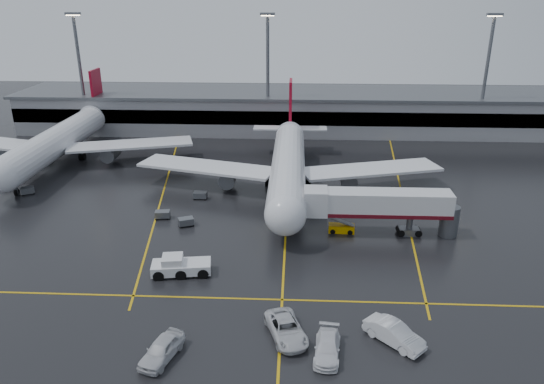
{
  "coord_description": "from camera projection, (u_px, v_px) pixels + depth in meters",
  "views": [
    {
      "loc": [
        1.11,
        -66.84,
        29.59
      ],
      "look_at": [
        -2.0,
        -2.0,
        4.0
      ],
      "focal_mm": 33.84,
      "sensor_mm": 36.0,
      "label": 1
    }
  ],
  "objects": [
    {
      "name": "service_van_a",
      "position": [
        286.0,
        329.0,
        46.68
      ],
      "size": [
        4.63,
        6.69,
        1.7
      ],
      "primitive_type": "imported",
      "rotation": [
        0.0,
        0.0,
        0.33
      ],
      "color": "silver",
      "rests_on": "ground"
    },
    {
      "name": "jet_bridge",
      "position": [
        379.0,
        206.0,
        65.47
      ],
      "size": [
        19.9,
        3.4,
        6.05
      ],
      "color": "silver",
      "rests_on": "ground"
    },
    {
      "name": "apron_line_stop",
      "position": [
        282.0,
        300.0,
        52.57
      ],
      "size": [
        60.0,
        0.25,
        0.02
      ],
      "primitive_type": "cube",
      "color": "gold",
      "rests_on": "ground"
    },
    {
      "name": "light_mast_right",
      "position": [
        487.0,
        70.0,
        104.95
      ],
      "size": [
        3.0,
        1.2,
        25.45
      ],
      "color": "#595B60",
      "rests_on": "ground"
    },
    {
      "name": "service_van_b",
      "position": [
        327.0,
        347.0,
        44.39
      ],
      "size": [
        2.75,
        5.56,
        1.55
      ],
      "primitive_type": "imported",
      "rotation": [
        0.0,
        0.0,
        -0.11
      ],
      "color": "white",
      "rests_on": "ground"
    },
    {
      "name": "service_van_c",
      "position": [
        394.0,
        333.0,
        45.9
      ],
      "size": [
        5.46,
        5.49,
        1.89
      ],
      "primitive_type": "imported",
      "rotation": [
        0.0,
        0.0,
        0.78
      ],
      "color": "silver",
      "rests_on": "ground"
    },
    {
      "name": "light_mast_left",
      "position": [
        80.0,
        67.0,
        108.74
      ],
      "size": [
        3.0,
        1.2,
        25.45
      ],
      "color": "#595B60",
      "rests_on": "ground"
    },
    {
      "name": "main_airliner",
      "position": [
        288.0,
        164.0,
        80.48
      ],
      "size": [
        48.8,
        45.6,
        14.1
      ],
      "color": "silver",
      "rests_on": "ground"
    },
    {
      "name": "service_van_d",
      "position": [
        162.0,
        349.0,
        43.93
      ],
      "size": [
        3.6,
        5.66,
        1.8
      ],
      "primitive_type": "imported",
      "rotation": [
        0.0,
        0.0,
        -0.3
      ],
      "color": "silver",
      "rests_on": "ground"
    },
    {
      "name": "pushback_tractor",
      "position": [
        180.0,
        267.0,
        57.07
      ],
      "size": [
        6.81,
        3.61,
        2.32
      ],
      "color": "silver",
      "rests_on": "ground"
    },
    {
      "name": "belt_loader",
      "position": [
        341.0,
        228.0,
        67.19
      ],
      "size": [
        3.45,
        1.77,
        2.13
      ],
      "color": "#D99800",
      "rests_on": "ground"
    },
    {
      "name": "second_airliner",
      "position": [
        60.0,
        140.0,
        93.5
      ],
      "size": [
        48.8,
        45.6,
        14.1
      ],
      "color": "silver",
      "rests_on": "ground"
    },
    {
      "name": "apron_line_left",
      "position": [
        165.0,
        186.0,
        83.19
      ],
      "size": [
        9.99,
        69.35,
        0.02
      ],
      "primitive_type": "cube",
      "rotation": [
        0.0,
        0.0,
        0.14
      ],
      "color": "gold",
      "rests_on": "ground"
    },
    {
      "name": "ground",
      "position": [
        287.0,
        213.0,
        73.01
      ],
      "size": [
        220.0,
        220.0,
        0.0
      ],
      "primitive_type": "plane",
      "color": "black",
      "rests_on": "ground"
    },
    {
      "name": "baggage_cart_a",
      "position": [
        186.0,
        221.0,
        68.92
      ],
      "size": [
        2.35,
        1.98,
        1.12
      ],
      "color": "#595B60",
      "rests_on": "ground"
    },
    {
      "name": "apron_line_centre",
      "position": [
        287.0,
        213.0,
        73.01
      ],
      "size": [
        0.25,
        90.0,
        0.02
      ],
      "primitive_type": "cube",
      "color": "gold",
      "rests_on": "ground"
    },
    {
      "name": "baggage_cart_b",
      "position": [
        163.0,
        214.0,
        71.12
      ],
      "size": [
        2.15,
        1.55,
        1.12
      ],
      "color": "#595B60",
      "rests_on": "ground"
    },
    {
      "name": "apron_line_right",
      "position": [
        401.0,
        190.0,
        81.5
      ],
      "size": [
        7.57,
        69.64,
        0.02
      ],
      "primitive_type": "cube",
      "rotation": [
        0.0,
        0.0,
        -0.1
      ],
      "color": "gold",
      "rests_on": "ground"
    },
    {
      "name": "baggage_cart_d",
      "position": [
        8.0,
        183.0,
        82.75
      ],
      "size": [
        2.32,
        1.9,
        1.12
      ],
      "color": "#595B60",
      "rests_on": "ground"
    },
    {
      "name": "baggage_cart_e",
      "position": [
        27.0,
        190.0,
        79.64
      ],
      "size": [
        2.38,
        2.13,
        1.12
      ],
      "color": "#595B60",
      "rests_on": "ground"
    },
    {
      "name": "terminal",
      "position": [
        291.0,
        110.0,
        115.97
      ],
      "size": [
        122.0,
        19.0,
        8.6
      ],
      "color": "gray",
      "rests_on": "ground"
    },
    {
      "name": "baggage_cart_c",
      "position": [
        200.0,
        195.0,
        77.84
      ],
      "size": [
        2.01,
        1.32,
        1.12
      ],
      "color": "#595B60",
      "rests_on": "ground"
    },
    {
      "name": "light_mast_mid",
      "position": [
        268.0,
        68.0,
        106.96
      ],
      "size": [
        3.0,
        1.2,
        25.45
      ],
      "color": "#595B60",
      "rests_on": "ground"
    }
  ]
}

